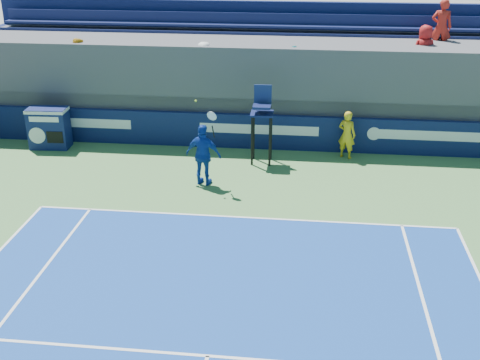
# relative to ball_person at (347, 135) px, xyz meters

# --- Properties ---
(ball_person) EXTENTS (0.68, 0.58, 1.58)m
(ball_person) POSITION_rel_ball_person_xyz_m (0.00, 0.00, 0.00)
(ball_person) COLOR gold
(ball_person) RESTS_ON apron
(back_hoarding) EXTENTS (20.40, 0.21, 1.20)m
(back_hoarding) POSITION_rel_ball_person_xyz_m (-2.89, 0.54, -0.20)
(back_hoarding) COLOR #0C1643
(back_hoarding) RESTS_ON ground
(match_clock) EXTENTS (1.35, 0.79, 1.40)m
(match_clock) POSITION_rel_ball_person_xyz_m (-9.96, -0.17, -0.06)
(match_clock) COLOR #0F1A4E
(match_clock) RESTS_ON ground
(umpire_chair) EXTENTS (0.70, 0.70, 2.48)m
(umpire_chair) POSITION_rel_ball_person_xyz_m (-2.71, -0.67, 0.73)
(umpire_chair) COLOR black
(umpire_chair) RESTS_ON ground
(tennis_player) EXTENTS (1.14, 0.66, 2.57)m
(tennis_player) POSITION_rel_ball_person_xyz_m (-4.23, -2.64, 0.13)
(tennis_player) COLOR #13379B
(tennis_player) RESTS_ON apron
(stadium_seating) EXTENTS (21.00, 4.05, 4.75)m
(stadium_seating) POSITION_rel_ball_person_xyz_m (-2.88, 2.58, 1.04)
(stadium_seating) COLOR #4B4B4F
(stadium_seating) RESTS_ON ground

